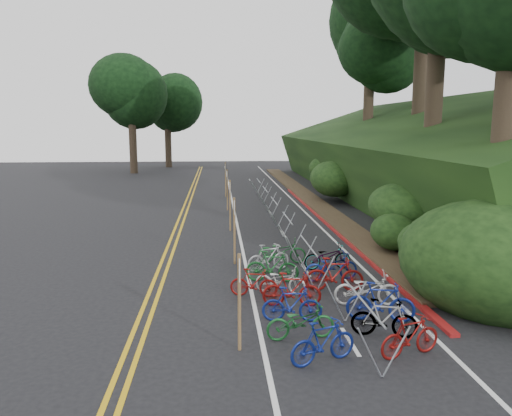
{
  "coord_description": "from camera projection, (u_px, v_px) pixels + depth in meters",
  "views": [
    {
      "loc": [
        -0.02,
        -13.0,
        5.08
      ],
      "look_at": [
        1.78,
        9.85,
        1.3
      ],
      "focal_mm": 35.0,
      "sensor_mm": 36.0,
      "label": 1
    }
  ],
  "objects": [
    {
      "name": "ground",
      "position": [
        219.0,
        314.0,
        13.61
      ],
      "size": [
        120.0,
        120.0,
        0.0
      ],
      "primitive_type": "plane",
      "color": "black",
      "rests_on": "ground"
    },
    {
      "name": "signposts_rest",
      "position": [
        229.0,
        194.0,
        27.2
      ],
      "size": [
        0.08,
        18.4,
        2.5
      ],
      "color": "brown",
      "rests_on": "ground"
    },
    {
      "name": "tree_cluster",
      "position": [
        358.0,
        21.0,
        34.07
      ],
      "size": [
        33.07,
        54.56,
        19.49
      ],
      "color": "#2D2319",
      "rests_on": "ground"
    },
    {
      "name": "bike_racks_rest",
      "position": [
        274.0,
        206.0,
        26.49
      ],
      "size": [
        1.14,
        23.0,
        1.17
      ],
      "color": "gray",
      "rests_on": "ground"
    },
    {
      "name": "bike_front",
      "position": [
        254.0,
        283.0,
        14.95
      ],
      "size": [
        0.72,
        1.5,
        0.87
      ],
      "primitive_type": "imported",
      "rotation": [
        0.0,
        0.0,
        1.35
      ],
      "color": "maroon",
      "rests_on": "ground"
    },
    {
      "name": "embankment",
      "position": [
        414.0,
        164.0,
        32.93
      ],
      "size": [
        14.3,
        48.14,
        9.11
      ],
      "color": "black",
      "rests_on": "ground"
    },
    {
      "name": "signpost_near",
      "position": [
        239.0,
        295.0,
        11.24
      ],
      "size": [
        0.08,
        0.4,
        2.27
      ],
      "color": "brown",
      "rests_on": "ground"
    },
    {
      "name": "road_markings",
      "position": [
        231.0,
        234.0,
        23.59
      ],
      "size": [
        7.47,
        80.0,
        0.01
      ],
      "color": "gold",
      "rests_on": "ground"
    },
    {
      "name": "bike_rack_front",
      "position": [
        362.0,
        312.0,
        11.52
      ],
      "size": [
        1.12,
        3.18,
        1.12
      ],
      "color": "gray",
      "rests_on": "ground"
    },
    {
      "name": "bike_valet",
      "position": [
        320.0,
        283.0,
        14.74
      ],
      "size": [
        3.42,
        9.8,
        1.08
      ],
      "color": "navy",
      "rests_on": "ground"
    },
    {
      "name": "red_curb",
      "position": [
        328.0,
        224.0,
        25.85
      ],
      "size": [
        0.25,
        28.0,
        0.1
      ],
      "primitive_type": "cube",
      "color": "maroon",
      "rests_on": "ground"
    }
  ]
}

